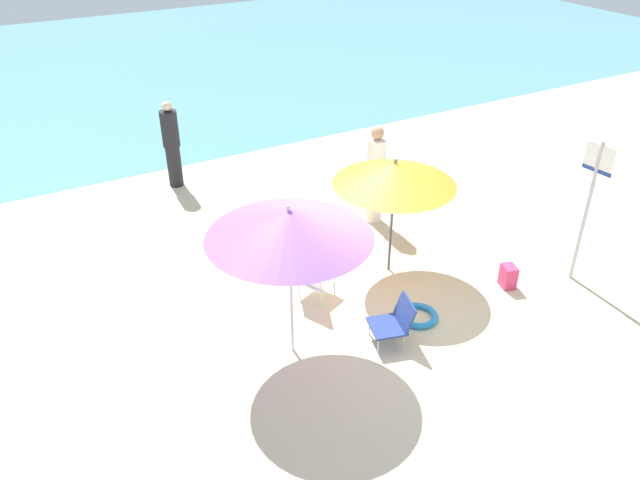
% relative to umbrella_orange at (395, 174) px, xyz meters
% --- Properties ---
extents(ground_plane, '(40.00, 40.00, 0.00)m').
position_rel_umbrella_orange_xyz_m(ground_plane, '(-0.66, -0.49, -1.62)').
color(ground_plane, beige).
extents(sea_water, '(40.00, 16.00, 0.01)m').
position_rel_umbrella_orange_xyz_m(sea_water, '(-0.66, 13.24, -1.61)').
color(sea_water, '#5693A3').
rests_on(sea_water, ground_plane).
extents(umbrella_orange, '(1.77, 1.77, 1.84)m').
position_rel_umbrella_orange_xyz_m(umbrella_orange, '(0.00, 0.00, 0.00)').
color(umbrella_orange, '#4C4C51').
rests_on(umbrella_orange, ground_plane).
extents(umbrella_purple, '(1.97, 1.97, 2.10)m').
position_rel_umbrella_orange_xyz_m(umbrella_purple, '(-2.13, -0.95, 0.24)').
color(umbrella_purple, silver).
rests_on(umbrella_purple, ground_plane).
extents(beach_chair_a, '(0.68, 0.66, 0.68)m').
position_rel_umbrella_orange_xyz_m(beach_chair_a, '(-1.39, -0.09, -1.26)').
color(beach_chair_a, white).
rests_on(beach_chair_a, ground_plane).
extents(beach_chair_b, '(0.62, 0.58, 0.61)m').
position_rel_umbrella_orange_xyz_m(beach_chair_b, '(-0.90, -1.43, -1.29)').
color(beach_chair_b, navy).
rests_on(beach_chair_b, ground_plane).
extents(beach_chair_c, '(0.68, 0.66, 0.67)m').
position_rel_umbrella_orange_xyz_m(beach_chair_c, '(-0.87, 1.04, -1.26)').
color(beach_chair_c, '#33934C').
rests_on(beach_chair_c, ground_plane).
extents(person_a, '(0.32, 0.32, 1.67)m').
position_rel_umbrella_orange_xyz_m(person_a, '(-1.93, 4.45, -0.77)').
color(person_a, black).
rests_on(person_a, ground_plane).
extents(person_b, '(0.32, 0.32, 1.72)m').
position_rel_umbrella_orange_xyz_m(person_b, '(0.64, 1.41, -0.74)').
color(person_b, silver).
rests_on(person_b, ground_plane).
extents(warning_sign, '(0.07, 0.44, 2.19)m').
position_rel_umbrella_orange_xyz_m(warning_sign, '(2.28, -1.51, -0.21)').
color(warning_sign, '#ADADB2').
rests_on(warning_sign, ground_plane).
extents(swim_ring, '(0.55, 0.55, 0.09)m').
position_rel_umbrella_orange_xyz_m(swim_ring, '(-0.34, -1.21, -1.57)').
color(swim_ring, '#238CD8').
rests_on(swim_ring, ground_plane).
extents(beach_bag, '(0.25, 0.29, 0.35)m').
position_rel_umbrella_orange_xyz_m(beach_bag, '(1.27, -1.22, -1.44)').
color(beach_bag, '#DB3866').
rests_on(beach_bag, ground_plane).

